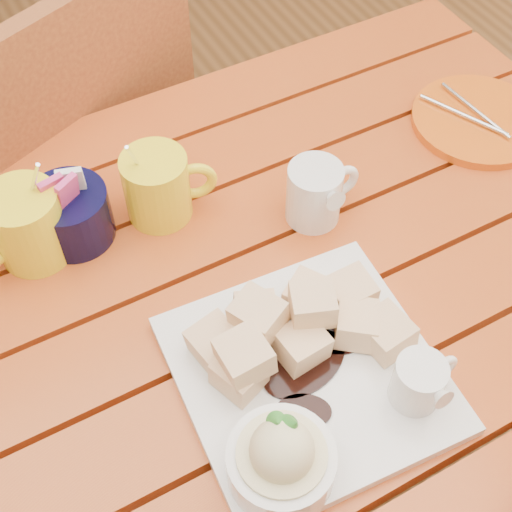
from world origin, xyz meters
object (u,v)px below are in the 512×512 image
coffee_mug_right (159,186)px  chair_far (66,178)px  dessert_plate (304,382)px  orange_saucer (480,120)px  coffee_mug_left (26,226)px  table (236,345)px

coffee_mug_right → chair_far: (-0.06, 0.35, -0.28)m
dessert_plate → orange_saucer: dessert_plate is taller
coffee_mug_left → table: bearing=-59.1°
coffee_mug_left → coffee_mug_right: coffee_mug_left is taller
table → coffee_mug_left: coffee_mug_left is taller
chair_far → orange_saucer: bearing=120.6°
coffee_mug_left → coffee_mug_right: size_ratio=1.07×
table → dessert_plate: size_ratio=4.10×
coffee_mug_left → coffee_mug_right: bearing=-19.1°
dessert_plate → coffee_mug_right: 0.32m
dessert_plate → orange_saucer: bearing=29.1°
coffee_mug_right → orange_saucer: size_ratio=0.73×
chair_far → table: bearing=77.1°
coffee_mug_right → orange_saucer: (0.48, -0.07, -0.04)m
table → coffee_mug_right: coffee_mug_right is taller
table → orange_saucer: 0.48m
table → chair_far: bearing=98.6°
coffee_mug_left → chair_far: bearing=57.8°
orange_saucer → chair_far: chair_far is taller
table → orange_saucer: orange_saucer is taller
table → coffee_mug_left: 0.31m
table → chair_far: 0.54m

